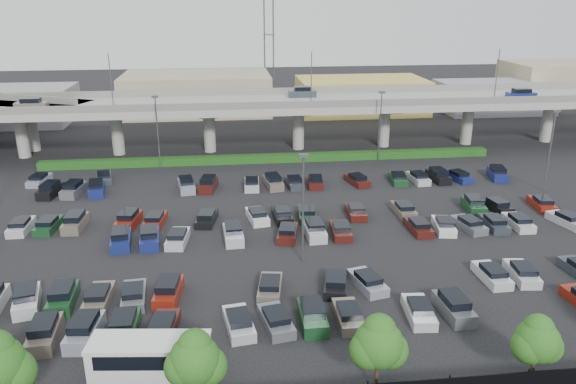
{
  "coord_description": "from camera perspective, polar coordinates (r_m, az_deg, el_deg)",
  "views": [
    {
      "loc": [
        -6.82,
        -54.49,
        23.33
      ],
      "look_at": [
        0.26,
        5.71,
        2.0
      ],
      "focal_mm": 35.0,
      "sensor_mm": 36.0,
      "label": 1
    }
  ],
  "objects": [
    {
      "name": "hedge",
      "position": [
        82.97,
        -1.74,
        3.44
      ],
      "size": [
        66.0,
        1.6,
        1.1
      ],
      "primitive_type": "cube",
      "color": "#123D13",
      "rests_on": "ground"
    },
    {
      "name": "ground",
      "position": [
        59.67,
        0.4,
        -3.63
      ],
      "size": [
        280.0,
        280.0,
        0.0
      ],
      "primitive_type": "plane",
      "color": "black"
    },
    {
      "name": "overpass",
      "position": [
        88.26,
        -2.32,
        8.69
      ],
      "size": [
        150.0,
        13.0,
        15.8
      ],
      "color": "#979890",
      "rests_on": "ground"
    },
    {
      "name": "comm_tower",
      "position": [
        129.18,
        -1.96,
        15.95
      ],
      "size": [
        2.4,
        2.4,
        30.0
      ],
      "color": "#4E4D52",
      "rests_on": "ground"
    },
    {
      "name": "shuttle_bus",
      "position": [
        38.77,
        -13.84,
        -15.81
      ],
      "size": [
        7.96,
        3.48,
        2.48
      ],
      "color": "silver",
      "rests_on": "ground"
    },
    {
      "name": "distant_buildings",
      "position": [
        119.49,
        2.67,
        9.93
      ],
      "size": [
        138.0,
        24.0,
        9.0
      ],
      "color": "gray",
      "rests_on": "ground"
    },
    {
      "name": "parked_cars",
      "position": [
        55.93,
        -1.62,
        -4.58
      ],
      "size": [
        63.05,
        41.68,
        1.67
      ],
      "color": "#30363E",
      "rests_on": "ground"
    },
    {
      "name": "light_poles",
      "position": [
        59.08,
        -3.81,
        2.53
      ],
      "size": [
        66.9,
        48.38,
        10.3
      ],
      "color": "#4E4D52",
      "rests_on": "ground"
    },
    {
      "name": "tree_row",
      "position": [
        35.09,
        7.13,
        -15.16
      ],
      "size": [
        65.07,
        3.66,
        5.94
      ],
      "color": "#332316",
      "rests_on": "ground"
    }
  ]
}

